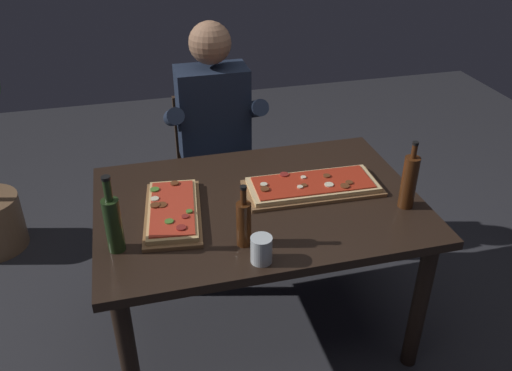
# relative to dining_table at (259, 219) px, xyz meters

# --- Properties ---
(ground_plane) EXTENTS (6.40, 6.40, 0.00)m
(ground_plane) POSITION_rel_dining_table_xyz_m (0.00, 0.00, -0.64)
(ground_plane) COLOR #2D2D33
(dining_table) EXTENTS (1.40, 0.96, 0.74)m
(dining_table) POSITION_rel_dining_table_xyz_m (0.00, 0.00, 0.00)
(dining_table) COLOR black
(dining_table) RESTS_ON ground_plane
(pizza_rectangular_front) EXTENTS (0.62, 0.28, 0.05)m
(pizza_rectangular_front) POSITION_rel_dining_table_xyz_m (0.26, 0.03, 0.12)
(pizza_rectangular_front) COLOR brown
(pizza_rectangular_front) RESTS_ON dining_table
(pizza_rectangular_left) EXTENTS (0.29, 0.51, 0.05)m
(pizza_rectangular_left) POSITION_rel_dining_table_xyz_m (-0.37, -0.02, 0.12)
(pizza_rectangular_left) COLOR brown
(pizza_rectangular_left) RESTS_ON dining_table
(wine_bottle_dark) EXTENTS (0.06, 0.06, 0.26)m
(wine_bottle_dark) POSITION_rel_dining_table_xyz_m (-0.13, -0.28, 0.20)
(wine_bottle_dark) COLOR #47230F
(wine_bottle_dark) RESTS_ON dining_table
(oil_bottle_amber) EXTENTS (0.07, 0.07, 0.32)m
(oil_bottle_amber) POSITION_rel_dining_table_xyz_m (-0.61, -0.20, 0.22)
(oil_bottle_amber) COLOR #233819
(oil_bottle_amber) RESTS_ON dining_table
(vinegar_bottle_green) EXTENTS (0.06, 0.06, 0.31)m
(vinegar_bottle_green) POSITION_rel_dining_table_xyz_m (0.60, -0.19, 0.22)
(vinegar_bottle_green) COLOR #47230F
(vinegar_bottle_green) RESTS_ON dining_table
(tumbler_near_camera) EXTENTS (0.08, 0.08, 0.11)m
(tumbler_near_camera) POSITION_rel_dining_table_xyz_m (-0.09, -0.40, 0.14)
(tumbler_near_camera) COLOR silver
(tumbler_near_camera) RESTS_ON dining_table
(diner_chair) EXTENTS (0.44, 0.44, 0.87)m
(diner_chair) POSITION_rel_dining_table_xyz_m (-0.06, 0.86, -0.16)
(diner_chair) COLOR #3D2B1E
(diner_chair) RESTS_ON ground_plane
(seated_diner) EXTENTS (0.53, 0.41, 1.33)m
(seated_diner) POSITION_rel_dining_table_xyz_m (-0.06, 0.74, 0.10)
(seated_diner) COLOR #23232D
(seated_diner) RESTS_ON ground_plane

